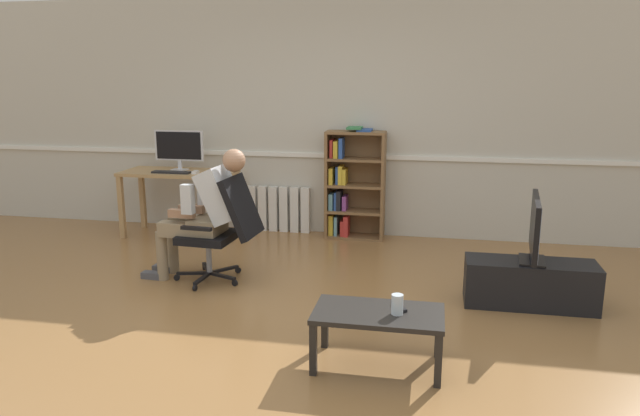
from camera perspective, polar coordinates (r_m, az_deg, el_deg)
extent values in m
plane|color=olive|center=(4.65, -3.89, -10.70)|extent=(18.00, 18.00, 0.00)
cube|color=beige|center=(6.87, 1.67, 8.67)|extent=(12.00, 0.10, 2.70)
cube|color=white|center=(6.85, 1.55, 5.04)|extent=(12.00, 0.03, 0.05)
cube|color=tan|center=(7.10, -18.57, 0.05)|extent=(0.06, 0.06, 0.72)
cube|color=tan|center=(6.59, -9.37, -0.39)|extent=(0.06, 0.06, 0.72)
cube|color=tan|center=(7.05, -7.97, 0.53)|extent=(0.06, 0.06, 0.72)
cube|color=tan|center=(7.53, -16.71, 0.89)|extent=(0.06, 0.06, 0.72)
cube|color=tan|center=(6.98, -13.45, 3.32)|extent=(1.29, 0.58, 0.04)
cube|color=silver|center=(7.03, -13.37, 3.60)|extent=(0.18, 0.14, 0.01)
cube|color=silver|center=(7.04, -13.32, 4.08)|extent=(0.04, 0.02, 0.10)
cube|color=silver|center=(7.01, -13.42, 5.88)|extent=(0.58, 0.02, 0.35)
cube|color=black|center=(7.00, -13.47, 5.87)|extent=(0.54, 0.00, 0.31)
cube|color=black|center=(6.86, -14.12, 3.36)|extent=(0.44, 0.12, 0.02)
cube|color=white|center=(6.76, -11.90, 3.39)|extent=(0.06, 0.10, 0.03)
cube|color=brown|center=(6.75, 0.74, 2.27)|extent=(0.03, 0.28, 1.22)
cube|color=brown|center=(6.67, 6.10, 2.07)|extent=(0.03, 0.28, 1.22)
cube|color=brown|center=(6.84, 3.56, 2.39)|extent=(0.63, 0.02, 1.22)
cube|color=brown|center=(6.84, 3.34, -2.75)|extent=(0.60, 0.28, 0.03)
cube|color=brown|center=(6.76, 3.37, -0.31)|extent=(0.60, 0.28, 0.03)
cube|color=brown|center=(6.70, 3.40, 2.17)|extent=(0.60, 0.28, 0.03)
cube|color=brown|center=(6.65, 3.44, 4.70)|extent=(0.60, 0.28, 0.03)
cube|color=brown|center=(6.62, 3.47, 7.26)|extent=(0.60, 0.28, 0.03)
cube|color=gold|center=(6.85, 1.15, -1.57)|extent=(0.05, 0.19, 0.23)
cube|color=#6699A3|center=(6.78, 1.15, 0.67)|extent=(0.05, 0.19, 0.19)
cube|color=gold|center=(6.71, 1.14, 3.13)|extent=(0.04, 0.19, 0.18)
cube|color=red|center=(6.69, 1.19, 5.76)|extent=(0.03, 0.19, 0.20)
cube|color=#6699A3|center=(6.84, 1.61, -1.65)|extent=(0.03, 0.19, 0.22)
cube|color=#2D519E|center=(6.77, 1.62, 0.72)|extent=(0.04, 0.19, 0.20)
cube|color=#2D519E|center=(6.73, 1.74, 3.21)|extent=(0.03, 0.19, 0.20)
cube|color=gold|center=(6.67, 1.61, 5.68)|extent=(0.05, 0.19, 0.19)
cube|color=red|center=(6.83, 2.27, -1.86)|extent=(0.05, 0.19, 0.18)
cube|color=black|center=(6.75, 1.89, 0.79)|extent=(0.05, 0.19, 0.23)
cube|color=gold|center=(6.71, 2.04, 3.23)|extent=(0.04, 0.19, 0.21)
cube|color=#2D519E|center=(6.64, 2.09, 5.80)|extent=(0.04, 0.19, 0.23)
cube|color=red|center=(6.80, 2.58, -1.67)|extent=(0.05, 0.19, 0.24)
cube|color=#89428E|center=(6.76, 2.43, 0.53)|extent=(0.04, 0.19, 0.16)
cube|color=gold|center=(6.70, 2.43, 3.07)|extent=(0.04, 0.19, 0.18)
cube|color=#2D519E|center=(6.63, 4.32, 7.49)|extent=(0.16, 0.22, 0.02)
cube|color=#38844C|center=(6.63, 3.36, 7.71)|extent=(0.16, 0.22, 0.02)
cube|color=white|center=(7.16, -6.53, 0.01)|extent=(0.10, 0.08, 0.54)
cube|color=white|center=(7.12, -5.52, -0.03)|extent=(0.10, 0.08, 0.54)
cube|color=white|center=(7.09, -4.51, -0.08)|extent=(0.10, 0.08, 0.54)
cube|color=white|center=(7.05, -3.48, -0.13)|extent=(0.10, 0.08, 0.54)
cube|color=white|center=(7.02, -2.45, -0.17)|extent=(0.10, 0.08, 0.54)
cube|color=white|center=(6.99, -1.41, -0.22)|extent=(0.10, 0.08, 0.54)
cube|color=black|center=(5.42, -11.25, -6.65)|extent=(0.06, 0.30, 0.02)
cylinder|color=black|center=(5.31, -11.94, -7.55)|extent=(0.03, 0.06, 0.06)
cube|color=black|center=(5.45, -9.42, -6.47)|extent=(0.29, 0.15, 0.02)
cylinder|color=black|center=(5.37, -8.20, -7.16)|extent=(0.06, 0.04, 0.06)
cube|color=black|center=(5.62, -9.22, -5.87)|extent=(0.22, 0.25, 0.02)
cylinder|color=black|center=(5.70, -7.90, -5.94)|extent=(0.05, 0.06, 0.06)
cube|color=black|center=(5.69, -10.86, -5.69)|extent=(0.19, 0.27, 0.02)
cylinder|color=black|center=(5.84, -11.11, -5.60)|extent=(0.05, 0.06, 0.06)
cube|color=black|center=(5.57, -12.11, -6.16)|extent=(0.30, 0.11, 0.02)
cylinder|color=black|center=(5.61, -13.61, -6.51)|extent=(0.06, 0.04, 0.06)
cylinder|color=gray|center=(5.50, -10.64, -4.59)|extent=(0.05, 0.05, 0.30)
cube|color=black|center=(5.45, -10.72, -2.73)|extent=(0.49, 0.49, 0.07)
cube|color=black|center=(5.24, -7.56, 0.10)|extent=(0.29, 0.45, 0.54)
cube|color=black|center=(5.63, -9.47, -0.64)|extent=(0.28, 0.06, 0.03)
cube|color=black|center=(5.18, -11.82, -1.94)|extent=(0.28, 0.06, 0.03)
cube|color=#937F60|center=(5.42, -10.77, -1.66)|extent=(0.28, 0.36, 0.14)
cube|color=silver|center=(5.30, -9.55, 1.27)|extent=(0.40, 0.36, 0.52)
sphere|color=#A87A5B|center=(5.19, -8.28, 4.55)|extent=(0.20, 0.20, 0.20)
cube|color=black|center=(5.52, -13.43, -0.45)|extent=(0.15, 0.05, 0.02)
cube|color=#937F60|center=(5.60, -12.25, -1.56)|extent=(0.43, 0.16, 0.13)
cylinder|color=#937F60|center=(5.77, -13.98, -3.90)|extent=(0.10, 0.10, 0.46)
cube|color=#4C4C51|center=(5.87, -14.73, -5.66)|extent=(0.23, 0.10, 0.06)
cube|color=#937F60|center=(5.43, -13.20, -2.06)|extent=(0.43, 0.16, 0.13)
cylinder|color=#937F60|center=(5.60, -14.96, -4.45)|extent=(0.10, 0.10, 0.46)
cube|color=#4C4C51|center=(5.71, -15.72, -6.26)|extent=(0.23, 0.10, 0.06)
cube|color=silver|center=(5.54, -11.11, 1.51)|extent=(0.11, 0.09, 0.26)
cube|color=#A87A5B|center=(5.56, -12.25, -0.08)|extent=(0.24, 0.09, 0.07)
cube|color=silver|center=(5.26, -12.62, 0.83)|extent=(0.11, 0.09, 0.26)
cube|color=#A87A5B|center=(5.40, -13.17, -0.52)|extent=(0.24, 0.09, 0.07)
cube|color=black|center=(5.13, 19.55, -6.88)|extent=(1.03, 0.37, 0.37)
cube|color=black|center=(5.07, 19.72, -4.78)|extent=(0.24, 0.34, 0.02)
cylinder|color=black|center=(5.06, 19.75, -4.40)|extent=(0.04, 0.04, 0.05)
cube|color=black|center=(4.99, 19.97, -1.63)|extent=(0.13, 0.77, 0.46)
cube|color=#9EBCF4|center=(5.00, 20.22, -1.65)|extent=(0.09, 0.72, 0.42)
cube|color=black|center=(3.80, -0.66, -13.46)|extent=(0.04, 0.04, 0.34)
cube|color=black|center=(3.74, 11.32, -14.21)|extent=(0.04, 0.04, 0.34)
cube|color=black|center=(4.09, 11.32, -11.71)|extent=(0.04, 0.04, 0.34)
cube|color=black|center=(4.15, 0.47, -11.08)|extent=(0.04, 0.04, 0.34)
cube|color=black|center=(3.85, 5.64, -10.10)|extent=(0.83, 0.45, 0.03)
cylinder|color=silver|center=(3.79, 7.45, -9.18)|extent=(0.07, 0.07, 0.13)
cube|color=black|center=(3.90, 7.63, -9.43)|extent=(0.11, 0.15, 0.02)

